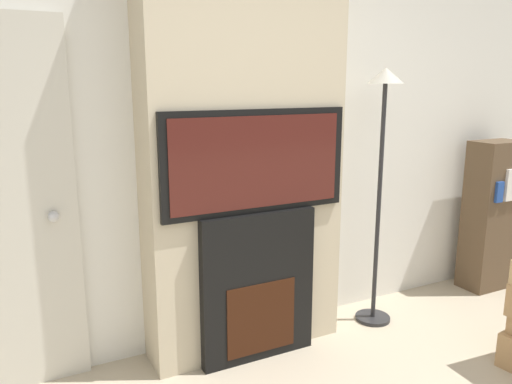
{
  "coord_description": "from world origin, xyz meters",
  "views": [
    {
      "loc": [
        -1.28,
        -0.84,
        1.66
      ],
      "look_at": [
        0.0,
        1.68,
        1.04
      ],
      "focal_mm": 35.0,
      "sensor_mm": 36.0,
      "label": 1
    }
  ],
  "objects_px": {
    "television": "(256,162)",
    "bookshelf": "(491,215)",
    "floor_lamp": "(382,144)",
    "fireplace": "(256,286)"
  },
  "relations": [
    {
      "from": "television",
      "to": "bookshelf",
      "type": "height_order",
      "value": "television"
    },
    {
      "from": "television",
      "to": "floor_lamp",
      "type": "height_order",
      "value": "floor_lamp"
    },
    {
      "from": "television",
      "to": "bookshelf",
      "type": "bearing_deg",
      "value": 2.54
    },
    {
      "from": "television",
      "to": "bookshelf",
      "type": "relative_size",
      "value": 0.95
    },
    {
      "from": "fireplace",
      "to": "television",
      "type": "xyz_separation_m",
      "value": [
        0.0,
        -0.0,
        0.76
      ]
    },
    {
      "from": "television",
      "to": "floor_lamp",
      "type": "relative_size",
      "value": 0.65
    },
    {
      "from": "television",
      "to": "bookshelf",
      "type": "distance_m",
      "value": 2.27
    },
    {
      "from": "bookshelf",
      "to": "fireplace",
      "type": "bearing_deg",
      "value": -177.51
    },
    {
      "from": "fireplace",
      "to": "floor_lamp",
      "type": "xyz_separation_m",
      "value": [
        0.96,
        0.04,
        0.8
      ]
    },
    {
      "from": "television",
      "to": "floor_lamp",
      "type": "distance_m",
      "value": 0.96
    }
  ]
}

